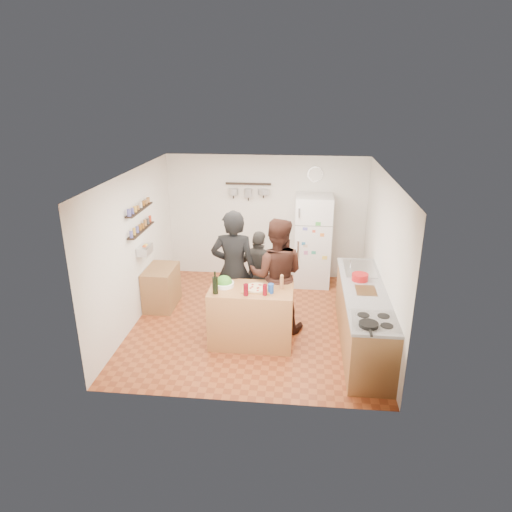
# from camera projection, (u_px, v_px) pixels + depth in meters

# --- Properties ---
(room_shell) EXTENTS (4.20, 4.20, 4.20)m
(room_shell) POSITION_uv_depth(u_px,v_px,m) (258.00, 245.00, 7.66)
(room_shell) COLOR brown
(room_shell) RESTS_ON ground
(prep_island) EXTENTS (1.25, 0.72, 0.91)m
(prep_island) POSITION_uv_depth(u_px,v_px,m) (251.00, 316.00, 6.96)
(prep_island) COLOR #A5643C
(prep_island) RESTS_ON floor
(pizza_board) EXTENTS (0.42, 0.34, 0.02)m
(pizza_board) POSITION_uv_depth(u_px,v_px,m) (256.00, 289.00, 6.77)
(pizza_board) COLOR olive
(pizza_board) RESTS_ON prep_island
(pizza) EXTENTS (0.34, 0.34, 0.02)m
(pizza) POSITION_uv_depth(u_px,v_px,m) (256.00, 288.00, 6.76)
(pizza) COLOR beige
(pizza) RESTS_ON pizza_board
(salad_bowl) EXTENTS (0.30, 0.30, 0.06)m
(salad_bowl) POSITION_uv_depth(u_px,v_px,m) (224.00, 284.00, 6.87)
(salad_bowl) COLOR white
(salad_bowl) RESTS_ON prep_island
(wine_bottle) EXTENTS (0.08, 0.08, 0.25)m
(wine_bottle) POSITION_uv_depth(u_px,v_px,m) (215.00, 285.00, 6.60)
(wine_bottle) COLOR black
(wine_bottle) RESTS_ON prep_island
(wine_glass_near) EXTENTS (0.07, 0.07, 0.18)m
(wine_glass_near) POSITION_uv_depth(u_px,v_px,m) (246.00, 290.00, 6.55)
(wine_glass_near) COLOR #520710
(wine_glass_near) RESTS_ON prep_island
(wine_glass_far) EXTENTS (0.07, 0.07, 0.16)m
(wine_glass_far) POSITION_uv_depth(u_px,v_px,m) (265.00, 290.00, 6.56)
(wine_glass_far) COLOR #5E0810
(wine_glass_far) RESTS_ON prep_island
(pepper_mill) EXTENTS (0.06, 0.06, 0.18)m
(pepper_mill) POSITION_uv_depth(u_px,v_px,m) (282.00, 283.00, 6.77)
(pepper_mill) COLOR #93603D
(pepper_mill) RESTS_ON prep_island
(salt_canister) EXTENTS (0.09, 0.09, 0.14)m
(salt_canister) POSITION_uv_depth(u_px,v_px,m) (271.00, 288.00, 6.63)
(salt_canister) COLOR navy
(salt_canister) RESTS_ON prep_island
(person_left) EXTENTS (0.73, 0.48, 1.98)m
(person_left) POSITION_uv_depth(u_px,v_px,m) (234.00, 270.00, 7.27)
(person_left) COLOR black
(person_left) RESTS_ON floor
(person_center) EXTENTS (0.93, 0.74, 1.87)m
(person_center) POSITION_uv_depth(u_px,v_px,m) (276.00, 275.00, 7.22)
(person_center) COLOR black
(person_center) RESTS_ON floor
(person_back) EXTENTS (0.95, 0.61, 1.49)m
(person_back) POSITION_uv_depth(u_px,v_px,m) (259.00, 273.00, 7.78)
(person_back) COLOR #2B2926
(person_back) RESTS_ON floor
(counter_run) EXTENTS (0.63, 2.63, 0.90)m
(counter_run) POSITION_uv_depth(u_px,v_px,m) (363.00, 318.00, 6.89)
(counter_run) COLOR #9E7042
(counter_run) RESTS_ON floor
(stove_top) EXTENTS (0.60, 0.62, 0.02)m
(stove_top) POSITION_uv_depth(u_px,v_px,m) (375.00, 321.00, 5.85)
(stove_top) COLOR white
(stove_top) RESTS_ON counter_run
(skillet) EXTENTS (0.24, 0.24, 0.05)m
(skillet) POSITION_uv_depth(u_px,v_px,m) (369.00, 324.00, 5.70)
(skillet) COLOR black
(skillet) RESTS_ON stove_top
(sink) EXTENTS (0.50, 0.80, 0.03)m
(sink) POSITION_uv_depth(u_px,v_px,m) (360.00, 269.00, 7.53)
(sink) COLOR silver
(sink) RESTS_ON counter_run
(cutting_board) EXTENTS (0.30, 0.40, 0.02)m
(cutting_board) POSITION_uv_depth(u_px,v_px,m) (366.00, 291.00, 6.72)
(cutting_board) COLOR brown
(cutting_board) RESTS_ON counter_run
(red_bowl) EXTENTS (0.25, 0.25, 0.11)m
(red_bowl) POSITION_uv_depth(u_px,v_px,m) (360.00, 277.00, 7.05)
(red_bowl) COLOR #AD1317
(red_bowl) RESTS_ON counter_run
(fridge) EXTENTS (0.70, 0.68, 1.80)m
(fridge) POSITION_uv_depth(u_px,v_px,m) (313.00, 241.00, 8.96)
(fridge) COLOR white
(fridge) RESTS_ON floor
(wall_clock) EXTENTS (0.30, 0.03, 0.30)m
(wall_clock) POSITION_uv_depth(u_px,v_px,m) (315.00, 174.00, 8.83)
(wall_clock) COLOR silver
(wall_clock) RESTS_ON back_wall
(spice_shelf_lower) EXTENTS (0.12, 1.00, 0.02)m
(spice_shelf_lower) POSITION_uv_depth(u_px,v_px,m) (141.00, 230.00, 7.58)
(spice_shelf_lower) COLOR black
(spice_shelf_lower) RESTS_ON left_wall
(spice_shelf_upper) EXTENTS (0.12, 1.00, 0.02)m
(spice_shelf_upper) POSITION_uv_depth(u_px,v_px,m) (140.00, 210.00, 7.46)
(spice_shelf_upper) COLOR black
(spice_shelf_upper) RESTS_ON left_wall
(produce_basket) EXTENTS (0.18, 0.35, 0.14)m
(produce_basket) POSITION_uv_depth(u_px,v_px,m) (145.00, 250.00, 7.70)
(produce_basket) COLOR silver
(produce_basket) RESTS_ON left_wall
(side_table) EXTENTS (0.50, 0.80, 0.73)m
(side_table) POSITION_uv_depth(u_px,v_px,m) (162.00, 287.00, 8.17)
(side_table) COLOR #915F3C
(side_table) RESTS_ON floor
(pot_rack) EXTENTS (0.90, 0.04, 0.04)m
(pot_rack) POSITION_uv_depth(u_px,v_px,m) (248.00, 184.00, 8.95)
(pot_rack) COLOR black
(pot_rack) RESTS_ON back_wall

